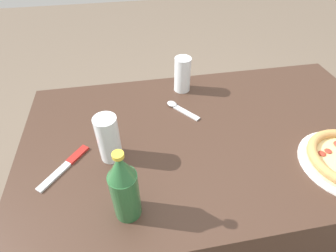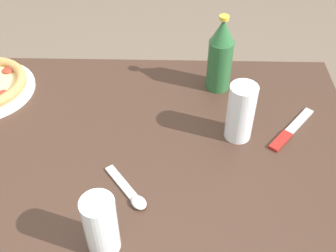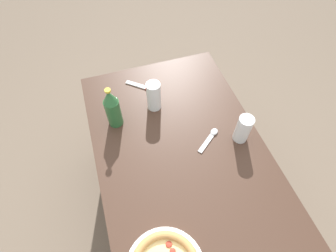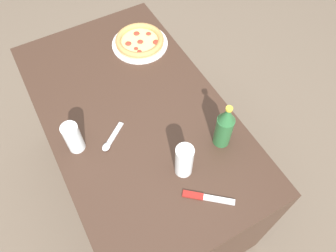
{
  "view_description": "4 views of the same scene",
  "coord_description": "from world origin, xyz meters",
  "px_view_note": "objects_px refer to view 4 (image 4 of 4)",
  "views": [
    {
      "loc": [
        -0.27,
        -0.61,
        1.39
      ],
      "look_at": [
        -0.16,
        -0.0,
        0.82
      ],
      "focal_mm": 28.0,
      "sensor_mm": 36.0,
      "label": 1
    },
    {
      "loc": [
        -0.19,
        0.72,
        1.52
      ],
      "look_at": [
        -0.17,
        -0.02,
        0.81
      ],
      "focal_mm": 45.0,
      "sensor_mm": 36.0,
      "label": 2
    },
    {
      "loc": [
        0.47,
        -0.23,
        1.78
      ],
      "look_at": [
        -0.16,
        -0.03,
        0.83
      ],
      "focal_mm": 28.0,
      "sensor_mm": 36.0,
      "label": 3
    },
    {
      "loc": [
        -0.8,
        0.27,
        1.92
      ],
      "look_at": [
        -0.19,
        -0.06,
        0.84
      ],
      "focal_mm": 35.0,
      "sensor_mm": 36.0,
      "label": 4
    }
  ],
  "objects_px": {
    "glass_cola": "(73,138)",
    "glass_water": "(184,161)",
    "knife": "(206,197)",
    "pizza_margherita": "(140,41)",
    "spoon": "(110,141)",
    "beer_bottle": "(225,127)"
  },
  "relations": [
    {
      "from": "pizza_margherita",
      "to": "beer_bottle",
      "type": "relative_size",
      "value": 1.23
    },
    {
      "from": "pizza_margherita",
      "to": "spoon",
      "type": "height_order",
      "value": "pizza_margherita"
    },
    {
      "from": "pizza_margherita",
      "to": "glass_water",
      "type": "height_order",
      "value": "glass_water"
    },
    {
      "from": "glass_water",
      "to": "spoon",
      "type": "distance_m",
      "value": 0.33
    },
    {
      "from": "pizza_margherita",
      "to": "knife",
      "type": "height_order",
      "value": "pizza_margherita"
    },
    {
      "from": "beer_bottle",
      "to": "pizza_margherita",
      "type": "bearing_deg",
      "value": 3.29
    },
    {
      "from": "glass_cola",
      "to": "glass_water",
      "type": "xyz_separation_m",
      "value": [
        -0.3,
        -0.32,
        0.0
      ]
    },
    {
      "from": "glass_water",
      "to": "spoon",
      "type": "relative_size",
      "value": 1.16
    },
    {
      "from": "pizza_margherita",
      "to": "glass_cola",
      "type": "relative_size",
      "value": 1.95
    },
    {
      "from": "pizza_margherita",
      "to": "knife",
      "type": "distance_m",
      "value": 0.86
    },
    {
      "from": "beer_bottle",
      "to": "glass_water",
      "type": "bearing_deg",
      "value": 100.79
    },
    {
      "from": "glass_water",
      "to": "knife",
      "type": "relative_size",
      "value": 0.95
    },
    {
      "from": "pizza_margherita",
      "to": "glass_water",
      "type": "relative_size",
      "value": 1.79
    },
    {
      "from": "glass_water",
      "to": "knife",
      "type": "bearing_deg",
      "value": -173.64
    },
    {
      "from": "glass_cola",
      "to": "knife",
      "type": "xyz_separation_m",
      "value": [
        -0.44,
        -0.34,
        -0.06
      ]
    },
    {
      "from": "glass_water",
      "to": "knife",
      "type": "distance_m",
      "value": 0.16
    },
    {
      "from": "spoon",
      "to": "pizza_margherita",
      "type": "bearing_deg",
      "value": -38.62
    },
    {
      "from": "pizza_margherita",
      "to": "glass_water",
      "type": "bearing_deg",
      "value": 167.0
    },
    {
      "from": "knife",
      "to": "glass_water",
      "type": "bearing_deg",
      "value": 6.36
    },
    {
      "from": "knife",
      "to": "spoon",
      "type": "bearing_deg",
      "value": 28.43
    },
    {
      "from": "beer_bottle",
      "to": "knife",
      "type": "bearing_deg",
      "value": 133.51
    },
    {
      "from": "glass_cola",
      "to": "glass_water",
      "type": "distance_m",
      "value": 0.44
    }
  ]
}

